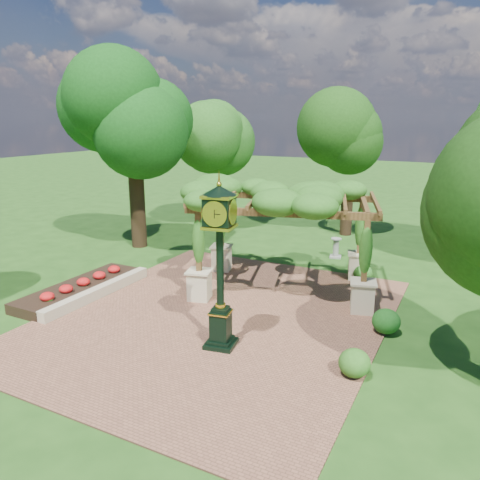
% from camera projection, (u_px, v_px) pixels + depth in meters
% --- Properties ---
extents(ground, '(120.00, 120.00, 0.00)m').
position_uv_depth(ground, '(202.00, 329.00, 14.12)').
color(ground, '#1E4714').
rests_on(ground, ground).
extents(brick_plaza, '(10.00, 12.00, 0.04)m').
position_uv_depth(brick_plaza, '(219.00, 316.00, 14.97)').
color(brick_plaza, brown).
rests_on(brick_plaza, ground).
extents(border_wall, '(0.35, 5.00, 0.40)m').
position_uv_depth(border_wall, '(99.00, 292.00, 16.52)').
color(border_wall, '#C6B793').
rests_on(border_wall, ground).
extents(flower_bed, '(1.50, 5.00, 0.36)m').
position_uv_depth(flower_bed, '(80.00, 289.00, 16.92)').
color(flower_bed, red).
rests_on(flower_bed, ground).
extents(pedestal_clock, '(1.04, 1.04, 4.58)m').
position_uv_depth(pedestal_clock, '(220.00, 253.00, 12.33)').
color(pedestal_clock, black).
rests_on(pedestal_clock, brick_plaza).
extents(pergola, '(7.22, 5.56, 4.01)m').
position_uv_depth(pergola, '(285.00, 202.00, 16.58)').
color(pergola, beige).
rests_on(pergola, brick_plaza).
extents(sundial, '(0.59, 0.59, 0.91)m').
position_uv_depth(sundial, '(336.00, 249.00, 21.20)').
color(sundial, gray).
rests_on(sundial, ground).
extents(shrub_front, '(1.02, 1.02, 0.70)m').
position_uv_depth(shrub_front, '(354.00, 363.00, 11.40)').
color(shrub_front, '#2B5E1B').
rests_on(shrub_front, brick_plaza).
extents(shrub_mid, '(1.03, 1.03, 0.74)m').
position_uv_depth(shrub_mid, '(386.00, 321.00, 13.69)').
color(shrub_mid, '#195116').
rests_on(shrub_mid, brick_plaza).
extents(shrub_back, '(0.97, 0.97, 0.66)m').
position_uv_depth(shrub_back, '(363.00, 273.00, 18.06)').
color(shrub_back, '#245B1A').
rests_on(shrub_back, brick_plaza).
extents(tree_west_near, '(4.31, 4.31, 9.18)m').
position_uv_depth(tree_west_near, '(132.00, 115.00, 21.59)').
color(tree_west_near, '#2F2013').
rests_on(tree_west_near, ground).
extents(tree_west_far, '(3.95, 3.95, 6.67)m').
position_uv_depth(tree_west_far, '(206.00, 146.00, 26.99)').
color(tree_west_far, black).
rests_on(tree_west_far, ground).
extents(tree_north, '(3.80, 3.80, 6.92)m').
position_uv_depth(tree_north, '(350.00, 146.00, 24.28)').
color(tree_north, '#302013').
rests_on(tree_north, ground).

